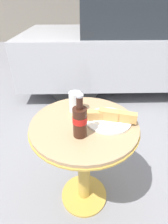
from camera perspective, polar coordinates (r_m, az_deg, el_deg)
name	(u,v)px	position (r m, az deg, el deg)	size (l,w,h in m)	color
ground_plane	(84,195)	(1.48, 0.04, -25.47)	(30.00, 30.00, 0.00)	gray
bistro_table	(84,147)	(1.09, 0.05, -11.34)	(0.61, 0.61, 0.69)	gold
cola_bottle_left	(80,120)	(0.83, -1.37, -2.78)	(0.07, 0.07, 0.23)	#3D1E14
drinking_glass	(75,103)	(1.04, -2.91, 3.10)	(0.07, 0.07, 0.12)	#C68923
lunch_plate_near	(109,118)	(0.98, 8.18, -1.91)	(0.29, 0.25, 0.07)	white
parked_car	(150,44)	(3.26, 20.67, 19.93)	(4.13, 1.73, 1.35)	#B7B7BC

